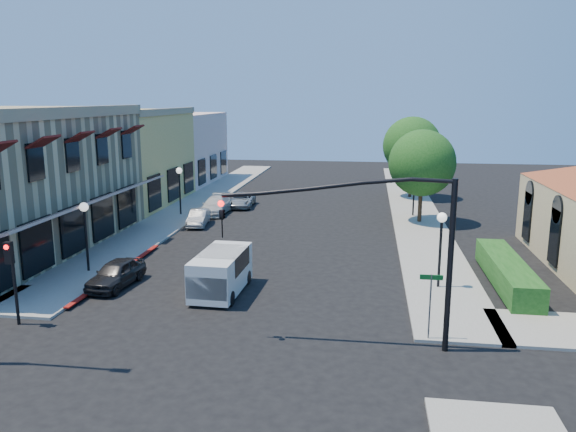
# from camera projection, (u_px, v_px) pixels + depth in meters

# --- Properties ---
(ground) EXTENTS (120.00, 120.00, 0.00)m
(ground) POSITION_uv_depth(u_px,v_px,m) (209.00, 355.00, 19.08)
(ground) COLOR black
(ground) RESTS_ON ground
(sidewalk_left) EXTENTS (3.50, 50.00, 0.12)m
(sidewalk_left) POSITION_uv_depth(u_px,v_px,m) (198.00, 202.00, 46.44)
(sidewalk_left) COLOR gray
(sidewalk_left) RESTS_ON ground
(sidewalk_right) EXTENTS (3.50, 50.00, 0.12)m
(sidewalk_right) POSITION_uv_depth(u_px,v_px,m) (413.00, 208.00, 43.98)
(sidewalk_right) COLOR gray
(sidewalk_right) RESTS_ON ground
(curb_red_strip) EXTENTS (0.25, 10.00, 0.06)m
(curb_red_strip) POSITION_uv_depth(u_px,v_px,m) (119.00, 274.00, 27.80)
(curb_red_strip) COLOR maroon
(curb_red_strip) RESTS_ON ground
(yellow_stucco_building) EXTENTS (10.00, 12.00, 7.60)m
(yellow_stucco_building) POSITION_uv_depth(u_px,v_px,m) (112.00, 157.00, 45.65)
(yellow_stucco_building) COLOR tan
(yellow_stucco_building) RESTS_ON ground
(pink_stucco_building) EXTENTS (10.00, 12.00, 7.00)m
(pink_stucco_building) POSITION_uv_depth(u_px,v_px,m) (165.00, 148.00, 57.33)
(pink_stucco_building) COLOR beige
(pink_stucco_building) RESTS_ON ground
(hedge) EXTENTS (1.40, 8.00, 1.10)m
(hedge) POSITION_uv_depth(u_px,v_px,m) (506.00, 285.00, 26.15)
(hedge) COLOR #174814
(hedge) RESTS_ON ground
(street_tree_a) EXTENTS (4.56, 4.56, 6.48)m
(street_tree_a) POSITION_uv_depth(u_px,v_px,m) (422.00, 163.00, 38.28)
(street_tree_a) COLOR black
(street_tree_a) RESTS_ON ground
(street_tree_b) EXTENTS (4.94, 4.94, 7.02)m
(street_tree_b) POSITION_uv_depth(u_px,v_px,m) (412.00, 146.00, 47.89)
(street_tree_b) COLOR black
(street_tree_b) RESTS_ON ground
(signal_mast_arm) EXTENTS (8.01, 0.39, 6.00)m
(signal_mast_arm) POSITION_uv_depth(u_px,v_px,m) (386.00, 234.00, 18.86)
(signal_mast_arm) COLOR black
(signal_mast_arm) RESTS_ON ground
(secondary_signal) EXTENTS (0.28, 0.42, 3.32)m
(secondary_signal) POSITION_uv_depth(u_px,v_px,m) (11.00, 267.00, 21.09)
(secondary_signal) COLOR black
(secondary_signal) RESTS_ON ground
(street_name_sign) EXTENTS (0.80, 0.06, 2.50)m
(street_name_sign) POSITION_uv_depth(u_px,v_px,m) (430.00, 296.00, 19.81)
(street_name_sign) COLOR #595B5E
(street_name_sign) RESTS_ON ground
(lamppost_left_near) EXTENTS (0.44, 0.44, 3.57)m
(lamppost_left_near) POSITION_uv_depth(u_px,v_px,m) (85.00, 219.00, 27.46)
(lamppost_left_near) COLOR black
(lamppost_left_near) RESTS_ON ground
(lamppost_left_far) EXTENTS (0.44, 0.44, 3.57)m
(lamppost_left_far) POSITION_uv_depth(u_px,v_px,m) (179.00, 179.00, 41.01)
(lamppost_left_far) COLOR black
(lamppost_left_far) RESTS_ON ground
(lamppost_right_near) EXTENTS (0.44, 0.44, 3.57)m
(lamppost_right_near) POSITION_uv_depth(u_px,v_px,m) (441.00, 231.00, 25.07)
(lamppost_right_near) COLOR black
(lamppost_right_near) RESTS_ON ground
(lamppost_right_far) EXTENTS (0.44, 0.44, 3.57)m
(lamppost_right_far) POSITION_uv_depth(u_px,v_px,m) (414.00, 180.00, 40.56)
(lamppost_right_far) COLOR black
(lamppost_right_far) RESTS_ON ground
(white_van) EXTENTS (1.98, 4.26, 1.86)m
(white_van) POSITION_uv_depth(u_px,v_px,m) (221.00, 270.00, 24.87)
(white_van) COLOR silver
(white_van) RESTS_ON ground
(parked_car_a) EXTENTS (1.79, 3.76, 1.24)m
(parked_car_a) POSITION_uv_depth(u_px,v_px,m) (116.00, 274.00, 25.87)
(parked_car_a) COLOR black
(parked_car_a) RESTS_ON ground
(parked_car_b) EXTENTS (1.55, 3.42, 1.09)m
(parked_car_b) POSITION_uv_depth(u_px,v_px,m) (199.00, 218.00, 38.24)
(parked_car_b) COLOR #9EA0A2
(parked_car_b) RESTS_ON ground
(parked_car_c) EXTENTS (1.79, 4.39, 1.27)m
(parked_car_c) POSITION_uv_depth(u_px,v_px,m) (216.00, 205.00, 42.10)
(parked_car_c) COLOR #BCBCBA
(parked_car_c) RESTS_ON ground
(parked_car_d) EXTENTS (2.06, 4.10, 1.11)m
(parked_car_d) POSITION_uv_depth(u_px,v_px,m) (242.00, 200.00, 44.82)
(parked_car_d) COLOR #989C9D
(parked_car_d) RESTS_ON ground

